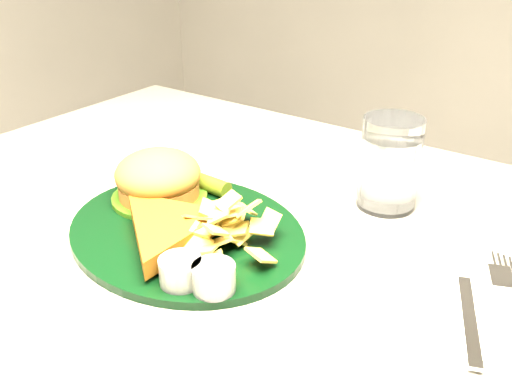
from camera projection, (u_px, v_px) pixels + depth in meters
dinner_plate at (185, 209)px, 0.69m from camera, size 0.37×0.33×0.07m
water_glass at (390, 163)px, 0.75m from camera, size 0.09×0.09×0.12m
fork_napkin at (473, 313)px, 0.56m from camera, size 0.20×0.22×0.01m
spoon at (151, 230)px, 0.71m from camera, size 0.08×0.14×0.01m
ramekin at (163, 145)px, 0.93m from camera, size 0.06×0.06×0.03m
wrapped_straw at (280, 166)px, 0.89m from camera, size 0.18×0.06×0.01m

